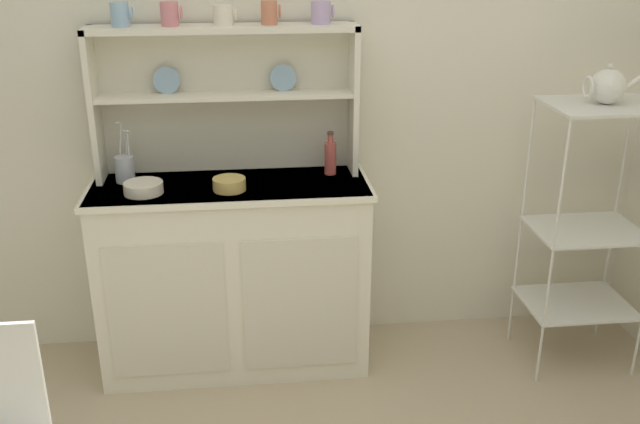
% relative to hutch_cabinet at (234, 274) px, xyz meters
% --- Properties ---
extents(wall_back, '(3.84, 0.05, 2.50)m').
position_rel_hutch_cabinet_xyz_m(wall_back, '(0.30, 0.26, 0.81)').
color(wall_back, silver).
rests_on(wall_back, ground).
extents(hutch_cabinet, '(1.17, 0.45, 0.85)m').
position_rel_hutch_cabinet_xyz_m(hutch_cabinet, '(0.00, 0.00, 0.00)').
color(hutch_cabinet, silver).
rests_on(hutch_cabinet, ground).
extents(hutch_shelf_unit, '(1.09, 0.18, 0.63)m').
position_rel_hutch_cabinet_xyz_m(hutch_shelf_unit, '(0.00, 0.16, 0.79)').
color(hutch_shelf_unit, silver).
rests_on(hutch_shelf_unit, hutch_cabinet).
extents(bakers_rack, '(0.46, 0.36, 1.19)m').
position_rel_hutch_cabinet_xyz_m(bakers_rack, '(1.51, -0.14, 0.27)').
color(bakers_rack, silver).
rests_on(bakers_rack, ground).
extents(cup_sky_0, '(0.09, 0.07, 0.09)m').
position_rel_hutch_cabinet_xyz_m(cup_sky_0, '(-0.39, 0.12, 1.09)').
color(cup_sky_0, '#8EB2D1').
rests_on(cup_sky_0, hutch_shelf_unit).
extents(cup_rose_1, '(0.09, 0.07, 0.09)m').
position_rel_hutch_cabinet_xyz_m(cup_rose_1, '(-0.20, 0.12, 1.09)').
color(cup_rose_1, '#D17A84').
rests_on(cup_rose_1, hutch_shelf_unit).
extents(cup_cream_2, '(0.09, 0.08, 0.08)m').
position_rel_hutch_cabinet_xyz_m(cup_cream_2, '(0.01, 0.12, 1.08)').
color(cup_cream_2, silver).
rests_on(cup_cream_2, hutch_shelf_unit).
extents(cup_terracotta_3, '(0.08, 0.07, 0.09)m').
position_rel_hutch_cabinet_xyz_m(cup_terracotta_3, '(0.19, 0.12, 1.09)').
color(cup_terracotta_3, '#C67556').
rests_on(cup_terracotta_3, hutch_shelf_unit).
extents(cup_lilac_4, '(0.09, 0.08, 0.09)m').
position_rel_hutch_cabinet_xyz_m(cup_lilac_4, '(0.40, 0.12, 1.09)').
color(cup_lilac_4, '#B79ECC').
rests_on(cup_lilac_4, hutch_shelf_unit).
extents(bowl_mixing_large, '(0.16, 0.16, 0.05)m').
position_rel_hutch_cabinet_xyz_m(bowl_mixing_large, '(-0.34, -0.07, 0.44)').
color(bowl_mixing_large, silver).
rests_on(bowl_mixing_large, hutch_cabinet).
extents(bowl_floral_medium, '(0.13, 0.13, 0.05)m').
position_rel_hutch_cabinet_xyz_m(bowl_floral_medium, '(-0.00, -0.07, 0.44)').
color(bowl_floral_medium, '#DBB760').
rests_on(bowl_floral_medium, hutch_cabinet).
extents(jam_bottle, '(0.05, 0.05, 0.19)m').
position_rel_hutch_cabinet_xyz_m(jam_bottle, '(0.43, 0.09, 0.49)').
color(jam_bottle, '#B74C47').
rests_on(jam_bottle, hutch_cabinet).
extents(utensil_jar, '(0.08, 0.08, 0.25)m').
position_rel_hutch_cabinet_xyz_m(utensil_jar, '(-0.43, 0.08, 0.47)').
color(utensil_jar, '#B2B7C6').
rests_on(utensil_jar, hutch_cabinet).
extents(porcelain_teapot, '(0.23, 0.14, 0.16)m').
position_rel_hutch_cabinet_xyz_m(porcelain_teapot, '(1.51, -0.14, 0.82)').
color(porcelain_teapot, white).
rests_on(porcelain_teapot, bakers_rack).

